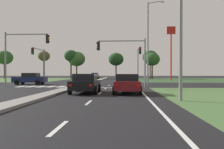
{
  "coord_description": "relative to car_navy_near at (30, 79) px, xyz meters",
  "views": [
    {
      "loc": [
        5.36,
        -3.01,
        1.58
      ],
      "look_at": [
        3.69,
        31.62,
        1.34
      ],
      "focal_mm": 39.58,
      "sensor_mm": 36.0,
      "label": 1
    }
  ],
  "objects": [
    {
      "name": "grass_verge_far_right",
      "position": [
        32.81,
        24.78,
        -0.8
      ],
      "size": [
        35.0,
        35.0,
        0.01
      ],
      "primitive_type": "cube",
      "color": "#2D4C28",
      "rests_on": "ground"
    },
    {
      "name": "treeline_seventh",
      "position": [
        20.17,
        33.32,
        4.37
      ],
      "size": [
        4.1,
        4.1,
        6.94
      ],
      "color": "#423323",
      "rests_on": "ground"
    },
    {
      "name": "fastfood_pole_sign",
      "position": [
        22.63,
        19.98,
        7.51
      ],
      "size": [
        1.8,
        0.4,
        11.38
      ],
      "color": "red",
      "rests_on": "ground"
    },
    {
      "name": "crosswalk_bar_third",
      "position": [
        3.21,
        -4.92,
        -0.8
      ],
      "size": [
        0.7,
        2.8,
        0.01
      ],
      "primitive_type": "cube",
      "color": "silver",
      "rests_on": "ground"
    },
    {
      "name": "stop_bar_near",
      "position": [
        11.11,
        -6.72,
        -0.8
      ],
      "size": [
        6.4,
        0.5,
        0.01
      ],
      "primitive_type": "cube",
      "color": "silver",
      "rests_on": "ground"
    },
    {
      "name": "traffic_signal_near_right",
      "position": [
        12.9,
        -6.32,
        2.87
      ],
      "size": [
        5.31,
        0.32,
        5.24
      ],
      "color": "gray",
      "rests_on": "ground"
    },
    {
      "name": "traffic_signal_near_left",
      "position": [
        1.46,
        -6.32,
        3.36
      ],
      "size": [
        5.01,
        0.32,
        6.03
      ],
      "color": "gray",
      "rests_on": "ground"
    },
    {
      "name": "lane_dash_third",
      "position": [
        10.81,
        -13.79,
        -0.8
      ],
      "size": [
        0.14,
        2.0,
        0.01
      ],
      "primitive_type": "cube",
      "color": "silver",
      "rests_on": "ground"
    },
    {
      "name": "street_lamp_near",
      "position": [
        16.0,
        -18.83,
        4.61
      ],
      "size": [
        1.88,
        1.65,
        9.72
      ],
      "color": "gray",
      "rests_on": "ground"
    },
    {
      "name": "treeline_third",
      "position": [
        -1.89,
        34.47,
        5.41
      ],
      "size": [
        3.72,
        3.72,
        7.86
      ],
      "color": "#423323",
      "rests_on": "ground"
    },
    {
      "name": "treeline_fifth",
      "position": [
        10.42,
        37.42,
        4.62
      ],
      "size": [
        4.3,
        4.3,
        7.28
      ],
      "color": "#423323",
      "rests_on": "ground"
    },
    {
      "name": "crosswalk_bar_fifth",
      "position": [
        5.51,
        -4.92,
        -0.8
      ],
      "size": [
        0.7,
        2.8,
        0.01
      ],
      "primitive_type": "cube",
      "color": "silver",
      "rests_on": "ground"
    },
    {
      "name": "lane_dash_fifth",
      "position": [
        10.81,
        -1.79,
        -0.8
      ],
      "size": [
        0.14,
        2.0,
        0.01
      ],
      "primitive_type": "cube",
      "color": "silver",
      "rests_on": "ground"
    },
    {
      "name": "edge_line_right",
      "position": [
        14.16,
        -17.72,
        -0.8
      ],
      "size": [
        0.14,
        24.0,
        0.01
      ],
      "primitive_type": "cube",
      "color": "silver",
      "rests_on": "ground"
    },
    {
      "name": "crosswalk_bar_fourth",
      "position": [
        4.36,
        -4.92,
        -0.8
      ],
      "size": [
        0.7,
        2.8,
        0.01
      ],
      "primitive_type": "cube",
      "color": "silver",
      "rests_on": "ground"
    },
    {
      "name": "ground_plane",
      "position": [
        7.31,
        0.28,
        -0.8
      ],
      "size": [
        200.0,
        200.0,
        0.0
      ],
      "primitive_type": "plane",
      "color": "black"
    },
    {
      "name": "treeline_second",
      "position": [
        -10.14,
        36.61,
        5.45
      ],
      "size": [
        3.38,
        3.38,
        7.81
      ],
      "color": "#423323",
      "rests_on": "ground"
    },
    {
      "name": "street_lamp_second",
      "position": [
        16.0,
        0.21,
        5.22
      ],
      "size": [
        2.13,
        1.21,
        10.93
      ],
      "color": "gray",
      "rests_on": "ground"
    },
    {
      "name": "lane_dash_second",
      "position": [
        10.81,
        -19.79,
        -0.8
      ],
      "size": [
        0.14,
        2.0,
        0.01
      ],
      "primitive_type": "cube",
      "color": "silver",
      "rests_on": "ground"
    },
    {
      "name": "traffic_signal_far_right",
      "position": [
        14.91,
        4.76,
        3.01
      ],
      "size": [
        0.32,
        5.66,
        5.44
      ],
      "color": "gray",
      "rests_on": "ground"
    },
    {
      "name": "lane_dash_fourth",
      "position": [
        10.81,
        -7.79,
        -0.8
      ],
      "size": [
        0.14,
        2.0,
        0.01
      ],
      "primitive_type": "cube",
      "color": "silver",
      "rests_on": "ground"
    },
    {
      "name": "traffic_signal_far_left",
      "position": [
        -0.29,
        4.81,
        3.0
      ],
      "size": [
        0.32,
        5.54,
        5.43
      ],
      "color": "gray",
      "rests_on": "ground"
    },
    {
      "name": "median_island_far",
      "position": [
        7.31,
        25.28,
        -0.73
      ],
      "size": [
        1.2,
        36.0,
        0.14
      ],
      "primitive_type": "cube",
      "color": "#ADA89E",
      "rests_on": "ground"
    },
    {
      "name": "lane_dash_near",
      "position": [
        10.81,
        -25.79,
        -0.8
      ],
      "size": [
        0.14,
        2.0,
        0.01
      ],
      "primitive_type": "cube",
      "color": "silver",
      "rests_on": "ground"
    },
    {
      "name": "crosswalk_bar_near",
      "position": [
        0.91,
        -4.92,
        -0.8
      ],
      "size": [
        0.7,
        2.8,
        0.01
      ],
      "primitive_type": "cube",
      "color": "silver",
      "rests_on": "ground"
    },
    {
      "name": "car_maroon_second",
      "position": [
        12.9,
        -13.8,
        -0.04
      ],
      "size": [
        2.09,
        4.45,
        1.49
      ],
      "color": "maroon",
      "rests_on": "ground"
    },
    {
      "name": "car_navy_near",
      "position": [
        0.0,
        0.0,
        0.0
      ],
      "size": [
        4.39,
        2.08,
        1.57
      ],
      "rotation": [
        0.0,
        0.0,
        1.57
      ],
      "color": "#161E47",
      "rests_on": "ground"
    },
    {
      "name": "median_island_near",
      "position": [
        7.31,
        -18.72,
        -0.73
      ],
      "size": [
        1.2,
        22.0,
        0.14
      ],
      "primitive_type": "cube",
      "color": "gray",
      "rests_on": "ground"
    },
    {
      "name": "car_grey_fifth",
      "position": [
        4.97,
        32.48,
        0.01
      ],
      "size": [
        2.07,
        4.6,
        1.6
      ],
      "rotation": [
        0.0,
        0.0,
        3.14
      ],
      "color": "slate",
      "rests_on": "ground"
    },
    {
      "name": "treeline_fourth",
      "position": [
        -0.5,
        35.44,
        4.65
      ],
      "size": [
        4.76,
        4.76,
        7.49
      ],
      "color": "#423323",
      "rests_on": "ground"
    },
    {
      "name": "treeline_near",
      "position": [
        -19.47,
        32.25,
        4.85
      ],
      "size": [
        4.4,
        4.4,
        7.57
      ],
      "color": "#423323",
      "rests_on": "ground"
    },
    {
      "name": "car_black_third",
      "position": [
        9.68,
        -13.64,
        -0.03
      ],
      "size": [
        2.07,
        4.63,
        1.5
      ],
      "color": "black",
      "rests_on": "ground"
    },
    {
      "name": "treeline_sixth",
      "position": [
        20.08,
        37.44,
        5.27
      ],
      "size": [
        4.31,
        4.31,
        7.92
      ],
      "color": "#423323",
      "rests_on": "ground"
    },
    {
      "name": "crosswalk_bar_second",
      "position": [
        2.06,
        -4.92,
        -0.8
      ],
      "size": [
        0.7,
        2.8,
        0.01
      ],
      "primitive_type": "cube",
      "color": "silver",
      "rests_on": "ground"
    }
  ]
}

